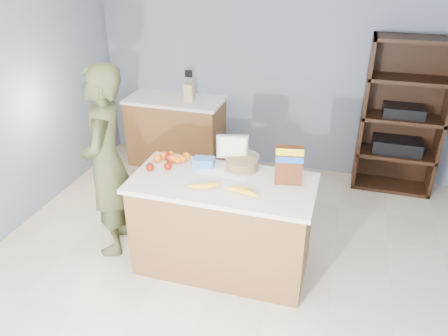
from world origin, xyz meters
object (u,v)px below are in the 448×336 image
(counter_peninsula, at_px, (222,229))
(person, at_px, (106,163))
(cereal_box, at_px, (289,163))
(shelving_unit, at_px, (401,119))
(tv, at_px, (232,148))

(counter_peninsula, distance_m, person, 1.20)
(counter_peninsula, bearing_deg, person, 179.26)
(counter_peninsula, distance_m, cereal_box, 0.87)
(shelving_unit, bearing_deg, tv, -132.27)
(shelving_unit, relative_size, cereal_box, 5.39)
(tv, xyz_separation_m, cereal_box, (0.54, -0.22, 0.03))
(tv, bearing_deg, cereal_box, -22.02)
(tv, height_order, cereal_box, cereal_box)
(counter_peninsula, xyz_separation_m, tv, (-0.01, 0.34, 0.64))
(counter_peninsula, xyz_separation_m, cereal_box, (0.53, 0.12, 0.68))
(counter_peninsula, distance_m, shelving_unit, 2.61)
(counter_peninsula, bearing_deg, shelving_unit, 52.89)
(tv, relative_size, cereal_box, 0.84)
(counter_peninsula, relative_size, shelving_unit, 0.87)
(counter_peninsula, xyz_separation_m, person, (-1.10, 0.01, 0.49))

